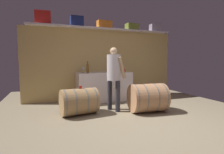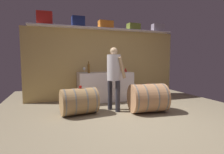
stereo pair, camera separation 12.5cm
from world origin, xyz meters
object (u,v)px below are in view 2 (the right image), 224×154
(toolcase_olive, at_px, (134,27))
(work_cabinet, at_px, (105,86))
(toolcase_navy, at_px, (78,22))
(wine_barrel_near, at_px, (79,101))
(tasting_cup, at_px, (80,87))
(wine_bottle_amber, at_px, (89,68))
(winemaker_pouring, at_px, (114,72))
(wine_barrel_far, at_px, (148,98))
(toolcase_orange, at_px, (106,25))
(red_funnel, at_px, (125,70))
(toolcase_grey, at_px, (157,28))
(toolcase_red, at_px, (45,18))
(wine_glass, at_px, (84,69))

(toolcase_olive, xyz_separation_m, work_cabinet, (-1.04, -0.24, -1.86))
(toolcase_navy, relative_size, work_cabinet, 0.22)
(wine_barrel_near, height_order, tasting_cup, tasting_cup)
(wine_bottle_amber, distance_m, wine_barrel_near, 1.27)
(work_cabinet, height_order, winemaker_pouring, winemaker_pouring)
(work_cabinet, height_order, wine_barrel_far, work_cabinet)
(toolcase_orange, relative_size, toolcase_olive, 1.11)
(wine_barrel_near, bearing_deg, red_funnel, 29.16)
(toolcase_grey, distance_m, winemaker_pouring, 2.80)
(wine_bottle_amber, height_order, winemaker_pouring, winemaker_pouring)
(toolcase_navy, height_order, work_cabinet, toolcase_navy)
(wine_bottle_amber, distance_m, red_funnel, 1.22)
(toolcase_red, relative_size, wine_barrel_far, 0.46)
(toolcase_orange, xyz_separation_m, toolcase_olive, (0.94, 0.00, -0.01))
(wine_glass, height_order, winemaker_pouring, winemaker_pouring)
(work_cabinet, xyz_separation_m, wine_barrel_near, (-0.95, -1.12, -0.13))
(toolcase_navy, height_order, winemaker_pouring, toolcase_navy)
(red_funnel, bearing_deg, toolcase_olive, 28.85)
(toolcase_red, distance_m, toolcase_orange, 1.75)
(toolcase_olive, relative_size, tasting_cup, 6.53)
(toolcase_grey, distance_m, wine_barrel_near, 3.77)
(toolcase_grey, distance_m, red_funnel, 1.88)
(wine_barrel_near, height_order, winemaker_pouring, winemaker_pouring)
(winemaker_pouring, bearing_deg, toolcase_red, -154.44)
(toolcase_navy, relative_size, wine_glass, 2.35)
(toolcase_navy, distance_m, wine_barrel_far, 2.95)
(toolcase_red, relative_size, toolcase_olive, 1.03)
(wine_bottle_amber, bearing_deg, toolcase_navy, 119.28)
(toolcase_olive, relative_size, wine_glass, 2.58)
(wine_barrel_far, distance_m, tasting_cup, 1.58)
(wine_glass, height_order, wine_barrel_far, wine_glass)
(toolcase_grey, bearing_deg, toolcase_navy, -176.13)
(tasting_cup, bearing_deg, wine_barrel_far, -12.92)
(toolcase_grey, relative_size, work_cabinet, 0.23)
(red_funnel, distance_m, wine_barrel_far, 1.62)
(work_cabinet, bearing_deg, toolcase_olive, 12.79)
(work_cabinet, distance_m, red_funnel, 0.84)
(toolcase_olive, distance_m, wine_barrel_near, 3.13)
(work_cabinet, distance_m, winemaker_pouring, 1.21)
(toolcase_grey, height_order, wine_barrel_near, toolcase_grey)
(red_funnel, xyz_separation_m, wine_barrel_near, (-1.63, -1.16, -0.62))
(toolcase_navy, height_order, toolcase_olive, toolcase_navy)
(toolcase_olive, relative_size, red_funnel, 3.15)
(toolcase_navy, relative_size, wine_barrel_near, 0.43)
(toolcase_olive, xyz_separation_m, wine_glass, (-1.64, -0.12, -1.33))
(toolcase_olive, relative_size, work_cabinet, 0.24)
(wine_bottle_amber, xyz_separation_m, wine_barrel_near, (-0.43, -0.97, -0.70))
(wine_barrel_near, bearing_deg, tasting_cup, -6.32)
(toolcase_orange, bearing_deg, winemaker_pouring, -102.08)
(toolcase_red, height_order, red_funnel, toolcase_red)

